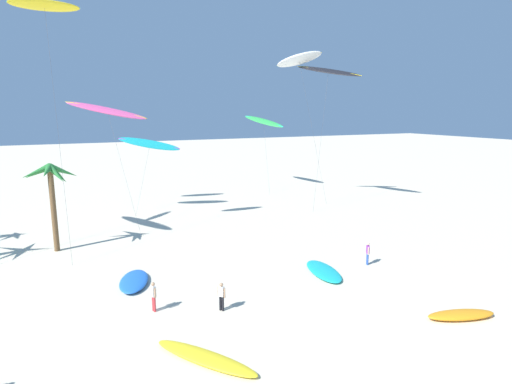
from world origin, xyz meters
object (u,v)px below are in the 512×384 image
object	(u,v)px
flying_kite_0	(299,59)
grounded_kite_0	(134,281)
grounded_kite_1	(205,358)
grounded_kite_2	(324,271)
flying_kite_2	(150,144)
person_foreground_walker	(221,295)
flying_kite_1	(329,71)
grounded_kite_3	(461,315)
flying_kite_6	(44,5)
flying_kite_4	(107,111)
flying_kite_7	(264,121)
person_near_right	(154,295)
palm_tree_2	(50,180)
person_mid_field	(368,253)

from	to	relation	value
flying_kite_0	grounded_kite_0	xyz separation A→B (m)	(-22.30, -16.69, -16.65)
grounded_kite_1	grounded_kite_2	size ratio (longest dim) A/B	1.13
flying_kite_2	person_foreground_walker	world-z (taller)	flying_kite_2
flying_kite_1	grounded_kite_3	xyz separation A→B (m)	(-9.45, -26.58, -15.22)
flying_kite_6	flying_kite_4	bearing A→B (deg)	56.94
flying_kite_6	person_foreground_walker	size ratio (longest dim) A/B	11.79
flying_kite_6	grounded_kite_2	bearing A→B (deg)	-43.62
flying_kite_7	grounded_kite_1	distance (m)	45.61
flying_kite_0	flying_kite_4	world-z (taller)	flying_kite_0
person_near_right	grounded_kite_0	bearing A→B (deg)	94.61
flying_kite_4	flying_kite_7	distance (m)	24.38
flying_kite_7	grounded_kite_3	size ratio (longest dim) A/B	2.68
flying_kite_6	flying_kite_7	xyz separation A→B (m)	(27.40, 17.07, -9.47)
flying_kite_7	grounded_kite_0	size ratio (longest dim) A/B	2.47
flying_kite_1	person_foreground_walker	bearing A→B (deg)	-136.04
palm_tree_2	person_mid_field	size ratio (longest dim) A/B	4.20
person_near_right	flying_kite_7	bearing A→B (deg)	54.64
flying_kite_2	person_foreground_walker	bearing A→B (deg)	-94.99
flying_kite_4	grounded_kite_2	distance (m)	27.56
flying_kite_0	flying_kite_2	distance (m)	20.11
person_mid_field	flying_kite_4	bearing A→B (deg)	122.98
flying_kite_0	flying_kite_7	xyz separation A→B (m)	(1.36, 11.77, -7.33)
flying_kite_1	flying_kite_2	world-z (taller)	flying_kite_1
grounded_kite_1	person_foreground_walker	xyz separation A→B (m)	(2.44, 4.26, 0.76)
flying_kite_2	grounded_kite_0	xyz separation A→B (m)	(-6.46, -24.37, -6.95)
flying_kite_7	grounded_kite_1	world-z (taller)	flying_kite_7
person_foreground_walker	flying_kite_0	bearing A→B (deg)	50.76
grounded_kite_1	grounded_kite_2	xyz separation A→B (m)	(10.82, 6.42, 0.00)
flying_kite_6	grounded_kite_1	xyz separation A→B (m)	(5.11, -21.60, -18.85)
flying_kite_4	grounded_kite_0	world-z (taller)	flying_kite_4
flying_kite_4	person_mid_field	bearing A→B (deg)	-57.02
grounded_kite_2	flying_kite_4	bearing A→B (deg)	115.67
flying_kite_1	flying_kite_6	bearing A→B (deg)	-174.48
flying_kite_7	person_near_right	size ratio (longest dim) A/B	6.15
palm_tree_2	person_near_right	xyz separation A→B (m)	(4.80, -13.84, -4.82)
grounded_kite_1	person_near_right	size ratio (longest dim) A/B	3.01
grounded_kite_0	flying_kite_6	bearing A→B (deg)	108.14
person_near_right	flying_kite_0	bearing A→B (deg)	43.85
flying_kite_0	flying_kite_4	distance (m)	21.97
palm_tree_2	flying_kite_4	distance (m)	12.33
flying_kite_7	person_mid_field	world-z (taller)	flying_kite_7
flying_kite_0	grounded_kite_1	bearing A→B (deg)	-127.88
flying_kite_6	grounded_kite_2	distance (m)	28.97
flying_kite_1	flying_kite_7	xyz separation A→B (m)	(-0.97, 14.33, -5.90)
person_near_right	person_mid_field	size ratio (longest dim) A/B	1.02
flying_kite_6	person_foreground_walker	distance (m)	26.17
flying_kite_1	flying_kite_7	distance (m)	15.52
grounded_kite_3	flying_kite_2	bearing A→B (deg)	103.34
palm_tree_2	grounded_kite_1	xyz separation A→B (m)	(5.82, -19.66, -5.62)
palm_tree_2	grounded_kite_0	distance (m)	11.83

